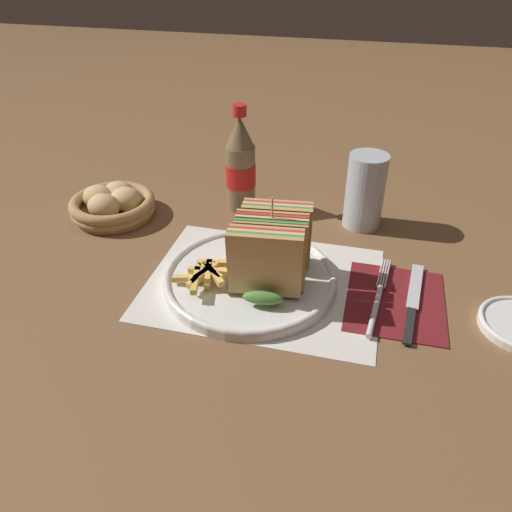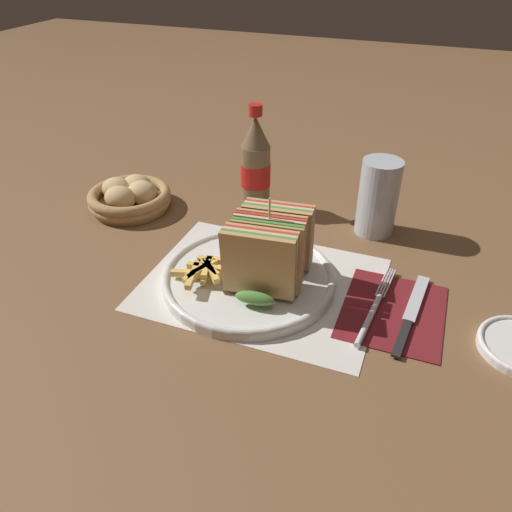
# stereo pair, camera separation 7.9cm
# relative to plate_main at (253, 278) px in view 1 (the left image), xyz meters

# --- Properties ---
(ground_plane) EXTENTS (4.00, 4.00, 0.00)m
(ground_plane) POSITION_rel_plate_main_xyz_m (-0.00, -0.02, -0.01)
(ground_plane) COLOR brown
(placemat) EXTENTS (0.36, 0.28, 0.00)m
(placemat) POSITION_rel_plate_main_xyz_m (0.02, 0.00, -0.01)
(placemat) COLOR silver
(placemat) RESTS_ON ground_plane
(plate_main) EXTENTS (0.27, 0.27, 0.02)m
(plate_main) POSITION_rel_plate_main_xyz_m (0.00, 0.00, 0.00)
(plate_main) COLOR white
(plate_main) RESTS_ON ground_plane
(club_sandwich) EXTENTS (0.11, 0.15, 0.14)m
(club_sandwich) POSITION_rel_plate_main_xyz_m (0.03, -0.00, 0.06)
(club_sandwich) COLOR tan
(club_sandwich) RESTS_ON plate_main
(fries_pile) EXTENTS (0.10, 0.11, 0.02)m
(fries_pile) POSITION_rel_plate_main_xyz_m (-0.06, -0.03, 0.02)
(fries_pile) COLOR #E0B756
(fries_pile) RESTS_ON plate_main
(napkin) EXTENTS (0.15, 0.18, 0.00)m
(napkin) POSITION_rel_plate_main_xyz_m (0.22, 0.01, -0.01)
(napkin) COLOR maroon
(napkin) RESTS_ON ground_plane
(fork) EXTENTS (0.03, 0.20, 0.01)m
(fork) POSITION_rel_plate_main_xyz_m (0.19, -0.01, -0.00)
(fork) COLOR silver
(fork) RESTS_ON napkin
(knife) EXTENTS (0.03, 0.20, 0.00)m
(knife) POSITION_rel_plate_main_xyz_m (0.25, 0.01, -0.00)
(knife) COLOR black
(knife) RESTS_ON napkin
(coke_bottle_near) EXTENTS (0.06, 0.06, 0.21)m
(coke_bottle_near) POSITION_rel_plate_main_xyz_m (-0.09, 0.24, 0.08)
(coke_bottle_near) COLOR #7A6647
(coke_bottle_near) RESTS_ON ground_plane
(glass_near) EXTENTS (0.07, 0.07, 0.14)m
(glass_near) POSITION_rel_plate_main_xyz_m (0.15, 0.23, 0.06)
(glass_near) COLOR silver
(glass_near) RESTS_ON ground_plane
(bread_basket) EXTENTS (0.16, 0.16, 0.06)m
(bread_basket) POSITION_rel_plate_main_xyz_m (-0.32, 0.15, 0.01)
(bread_basket) COLOR #AD8451
(bread_basket) RESTS_ON ground_plane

